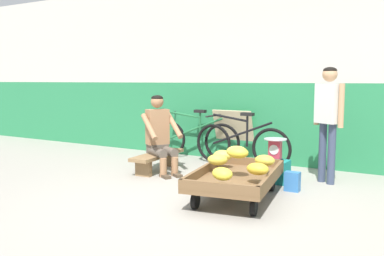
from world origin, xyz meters
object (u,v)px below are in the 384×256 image
banana_cart (237,179)px  shopping_bag (292,181)px  vendor_seated (160,134)px  plastic_crate (275,171)px  bicycle_far_left (241,144)px  weighing_scale (275,149)px  sign_board (234,135)px  customer_adult (328,112)px  low_bench (158,158)px  bicycle_near_left (195,138)px

banana_cart → shopping_bag: bearing=56.5°
vendor_seated → plastic_crate: vendor_seated is taller
vendor_seated → bicycle_far_left: (0.85, 1.03, -0.21)m
shopping_bag → bicycle_far_left: bearing=136.9°
weighing_scale → sign_board: 1.60m
weighing_scale → customer_adult: bearing=28.1°
banana_cart → bicycle_far_left: bicycle_far_left is taller
low_bench → shopping_bag: low_bench is taller
banana_cart → bicycle_far_left: 1.91m
shopping_bag → vendor_seated: bearing=178.3°
vendor_seated → customer_adult: bearing=14.1°
plastic_crate → customer_adult: size_ratio=0.24×
vendor_seated → plastic_crate: bearing=8.5°
bicycle_near_left → banana_cart: bearing=-49.2°
vendor_seated → bicycle_far_left: vendor_seated is taller
weighing_scale → customer_adult: 0.85m
banana_cart → customer_adult: size_ratio=1.02×
vendor_seated → customer_adult: customer_adult is taller
plastic_crate → sign_board: (-1.12, 1.15, 0.28)m
banana_cart → weighing_scale: bearing=83.5°
bicycle_far_left → customer_adult: 1.62m
weighing_scale → sign_board: bearing=134.1°
vendor_seated → customer_adult: size_ratio=0.75×
bicycle_near_left → customer_adult: size_ratio=1.08×
shopping_bag → banana_cart: bearing=-123.5°
plastic_crate → shopping_bag: bearing=-43.0°
sign_board → customer_adult: 1.98m
weighing_scale → bicycle_far_left: 1.14m
sign_board → shopping_bag: (1.45, -1.46, -0.31)m
banana_cart → weighing_scale: 1.02m
vendor_seated → weighing_scale: size_ratio=3.80×
vendor_seated → sign_board: size_ratio=1.32×
banana_cart → shopping_bag: 0.82m
vendor_seated → bicycle_near_left: size_ratio=0.69×
bicycle_far_left → banana_cart: bearing=-67.9°
weighing_scale → customer_adult: customer_adult is taller
plastic_crate → sign_board: size_ratio=0.42×
low_bench → weighing_scale: weighing_scale is taller
low_bench → customer_adult: (2.36, 0.53, 0.75)m
bicycle_far_left → plastic_crate: bearing=-43.1°
customer_adult → low_bench: bearing=-167.4°
plastic_crate → customer_adult: bearing=28.0°
sign_board → banana_cart: bearing=-64.8°
plastic_crate → sign_board: sign_board is taller
weighing_scale → bicycle_near_left: bearing=152.0°
plastic_crate → weighing_scale: size_ratio=1.20×
shopping_bag → plastic_crate: bearing=137.0°
bicycle_far_left → shopping_bag: bearing=-43.1°
vendor_seated → low_bench: bearing=148.5°
sign_board → bicycle_far_left: bearing=-52.4°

